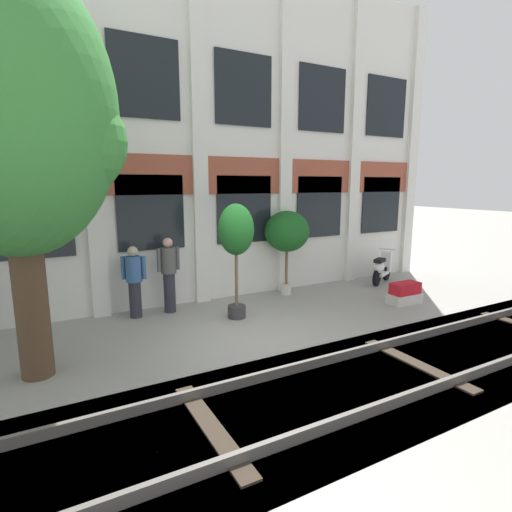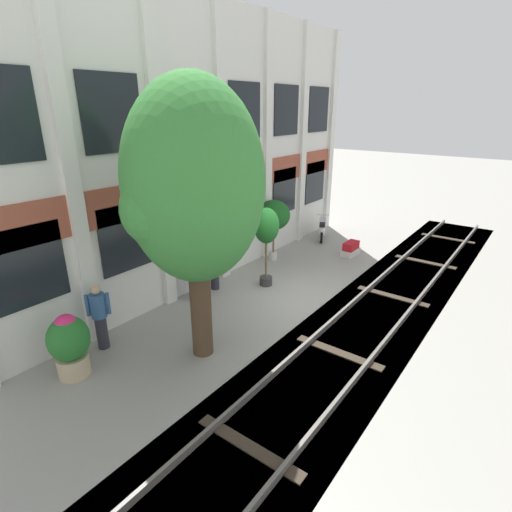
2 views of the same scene
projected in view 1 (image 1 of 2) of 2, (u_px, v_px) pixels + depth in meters
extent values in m
plane|color=gray|center=(252.00, 336.00, 7.73)|extent=(80.00, 80.00, 0.00)
cube|color=silver|center=(194.00, 135.00, 9.54)|extent=(14.31, 0.50, 8.11)
cube|color=#9E4C38|center=(199.00, 175.00, 9.48)|extent=(14.31, 0.06, 0.90)
cube|color=silver|center=(89.00, 126.00, 8.16)|extent=(0.36, 0.16, 8.11)
cube|color=silver|center=(199.00, 133.00, 9.28)|extent=(0.36, 0.16, 8.11)
cube|color=silver|center=(285.00, 139.00, 10.39)|extent=(0.36, 0.16, 8.11)
cube|color=silver|center=(355.00, 143.00, 11.51)|extent=(0.36, 0.16, 8.11)
cube|color=silver|center=(412.00, 147.00, 12.63)|extent=(0.36, 0.16, 8.11)
cube|color=black|center=(31.00, 217.00, 7.95)|extent=(1.53, 0.04, 1.70)
cube|color=black|center=(151.00, 213.00, 9.07)|extent=(1.53, 0.04, 1.70)
cube|color=black|center=(245.00, 209.00, 10.18)|extent=(1.53, 0.04, 1.70)
cube|color=black|center=(319.00, 207.00, 11.30)|extent=(1.53, 0.04, 1.70)
cube|color=black|center=(381.00, 205.00, 12.42)|extent=(1.53, 0.04, 1.70)
cube|color=black|center=(15.00, 61.00, 7.43)|extent=(1.53, 0.04, 1.70)
cube|color=black|center=(145.00, 77.00, 8.55)|extent=(1.53, 0.04, 1.70)
cube|color=black|center=(244.00, 89.00, 9.66)|extent=(1.53, 0.04, 1.70)
cube|color=black|center=(323.00, 99.00, 10.78)|extent=(1.53, 0.04, 1.70)
cube|color=black|center=(386.00, 107.00, 11.90)|extent=(1.53, 0.04, 1.70)
cube|color=#4C473F|center=(331.00, 400.00, 5.68)|extent=(22.31, 2.80, 0.28)
cube|color=#605B56|center=(368.00, 411.00, 5.02)|extent=(22.31, 0.07, 0.15)
cube|color=#605B56|center=(302.00, 366.00, 6.27)|extent=(22.31, 0.07, 0.15)
cube|color=#382D23|center=(211.00, 427.00, 4.80)|extent=(0.24, 2.10, 0.03)
cube|color=#382D23|center=(417.00, 364.00, 6.48)|extent=(0.24, 2.10, 0.03)
cylinder|color=#4C3826|center=(30.00, 288.00, 5.88)|extent=(0.47, 0.47, 2.78)
ellipsoid|color=#388438|center=(11.00, 109.00, 5.43)|extent=(2.81, 2.81, 4.08)
sphere|color=#388438|center=(71.00, 141.00, 5.66)|extent=(1.55, 1.55, 1.55)
cube|color=beige|center=(404.00, 299.00, 9.79)|extent=(0.85, 0.47, 0.25)
cube|color=red|center=(405.00, 288.00, 9.74)|extent=(0.74, 0.37, 0.28)
cylinder|color=beige|center=(286.00, 289.00, 10.62)|extent=(0.28, 0.28, 0.28)
cylinder|color=brown|center=(286.00, 262.00, 10.49)|extent=(0.07, 0.07, 1.19)
ellipsoid|color=#19561E|center=(287.00, 231.00, 10.34)|extent=(1.16, 1.16, 1.06)
cylinder|color=#333333|center=(237.00, 311.00, 8.75)|extent=(0.40, 0.40, 0.27)
cylinder|color=brown|center=(236.00, 273.00, 8.60)|extent=(0.07, 0.07, 1.45)
ellipsoid|color=#19561E|center=(236.00, 230.00, 8.43)|extent=(0.77, 0.77, 1.09)
cylinder|color=black|center=(387.00, 272.00, 12.17)|extent=(0.47, 0.29, 0.48)
cylinder|color=black|center=(377.00, 278.00, 11.44)|extent=(0.47, 0.29, 0.48)
cube|color=silver|center=(382.00, 274.00, 11.79)|extent=(0.72, 0.52, 0.08)
ellipsoid|color=silver|center=(379.00, 267.00, 11.54)|extent=(0.62, 0.48, 0.36)
cube|color=black|center=(380.00, 260.00, 11.50)|extent=(0.49, 0.39, 0.10)
cube|color=silver|center=(386.00, 262.00, 12.04)|extent=(0.23, 0.30, 0.60)
cylinder|color=#B7B7BF|center=(387.00, 249.00, 11.99)|extent=(0.25, 0.46, 0.03)
cylinder|color=#282833|center=(170.00, 292.00, 9.09)|extent=(0.26, 0.26, 0.91)
cylinder|color=#4C4C4C|center=(168.00, 260.00, 8.96)|extent=(0.34, 0.34, 0.58)
sphere|color=tan|center=(168.00, 243.00, 8.88)|extent=(0.22, 0.22, 0.22)
cylinder|color=#4C4C4C|center=(159.00, 260.00, 8.83)|extent=(0.09, 0.09, 0.52)
cylinder|color=#4C4C4C|center=(177.00, 258.00, 9.07)|extent=(0.09, 0.09, 0.52)
cylinder|color=#282833|center=(135.00, 299.00, 8.74)|extent=(0.26, 0.26, 0.81)
cylinder|color=#33598C|center=(134.00, 269.00, 8.62)|extent=(0.34, 0.34, 0.55)
sphere|color=tan|center=(133.00, 251.00, 8.55)|extent=(0.22, 0.22, 0.22)
cylinder|color=#33598C|center=(123.00, 268.00, 8.60)|extent=(0.09, 0.09, 0.50)
cylinder|color=#33598C|center=(144.00, 268.00, 8.63)|extent=(0.09, 0.09, 0.50)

